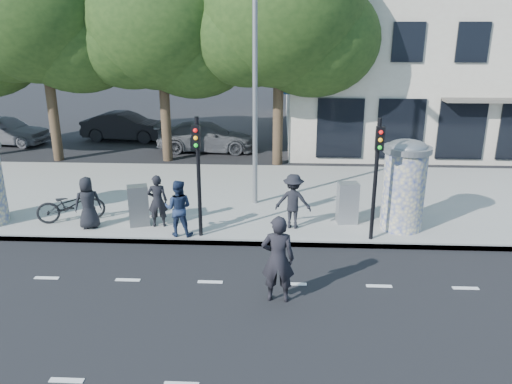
# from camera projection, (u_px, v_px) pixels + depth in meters

# --- Properties ---
(ground) EXTENTS (120.00, 120.00, 0.00)m
(ground) POSITION_uv_depth(u_px,v_px,m) (201.00, 314.00, 10.59)
(ground) COLOR black
(ground) RESTS_ON ground
(sidewalk) EXTENTS (40.00, 8.00, 0.15)m
(sidewalk) POSITION_uv_depth(u_px,v_px,m) (234.00, 197.00, 17.68)
(sidewalk) COLOR gray
(sidewalk) RESTS_ON ground
(curb) EXTENTS (40.00, 0.10, 0.16)m
(curb) POSITION_uv_depth(u_px,v_px,m) (221.00, 242.00, 13.93)
(curb) COLOR slate
(curb) RESTS_ON ground
(lane_dash_near) EXTENTS (32.00, 0.12, 0.01)m
(lane_dash_near) POSITION_uv_depth(u_px,v_px,m) (181.00, 384.00, 8.51)
(lane_dash_near) COLOR silver
(lane_dash_near) RESTS_ON ground
(lane_dash_far) EXTENTS (32.00, 0.12, 0.01)m
(lane_dash_far) POSITION_uv_depth(u_px,v_px,m) (210.00, 282.00, 11.92)
(lane_dash_far) COLOR silver
(lane_dash_far) RESTS_ON ground
(ad_column_right) EXTENTS (1.36, 1.36, 2.65)m
(ad_column_right) POSITION_uv_depth(u_px,v_px,m) (404.00, 183.00, 14.31)
(ad_column_right) COLOR beige
(ad_column_right) RESTS_ON sidewalk
(traffic_pole_near) EXTENTS (0.22, 0.31, 3.40)m
(traffic_pole_near) POSITION_uv_depth(u_px,v_px,m) (198.00, 165.00, 13.51)
(traffic_pole_near) COLOR black
(traffic_pole_near) RESTS_ON sidewalk
(traffic_pole_far) EXTENTS (0.22, 0.31, 3.40)m
(traffic_pole_far) POSITION_uv_depth(u_px,v_px,m) (377.00, 168.00, 13.28)
(traffic_pole_far) COLOR black
(traffic_pole_far) RESTS_ON sidewalk
(street_lamp) EXTENTS (0.25, 0.93, 8.00)m
(street_lamp) POSITION_uv_depth(u_px,v_px,m) (255.00, 61.00, 15.33)
(street_lamp) COLOR slate
(street_lamp) RESTS_ON sidewalk
(tree_mid_left) EXTENTS (7.20, 7.20, 9.57)m
(tree_mid_left) POSITION_uv_depth(u_px,v_px,m) (40.00, 9.00, 20.79)
(tree_mid_left) COLOR #38281C
(tree_mid_left) RESTS_ON ground
(tree_near_left) EXTENTS (6.80, 6.80, 8.97)m
(tree_near_left) POSITION_uv_depth(u_px,v_px,m) (160.00, 20.00, 20.88)
(tree_near_left) COLOR #38281C
(tree_near_left) RESTS_ON ground
(tree_center) EXTENTS (7.00, 7.00, 9.30)m
(tree_center) POSITION_uv_depth(u_px,v_px,m) (279.00, 13.00, 20.19)
(tree_center) COLOR #38281C
(tree_center) RESTS_ON ground
(building) EXTENTS (20.30, 15.85, 12.00)m
(building) POSITION_uv_depth(u_px,v_px,m) (473.00, 23.00, 27.08)
(building) COLOR #B8AD9A
(building) RESTS_ON ground
(ped_a) EXTENTS (0.89, 0.74, 1.55)m
(ped_a) POSITION_uv_depth(u_px,v_px,m) (88.00, 203.00, 14.52)
(ped_a) COLOR black
(ped_a) RESTS_ON sidewalk
(ped_b) EXTENTS (0.63, 0.47, 1.58)m
(ped_b) POSITION_uv_depth(u_px,v_px,m) (158.00, 201.00, 14.63)
(ped_b) COLOR black
(ped_b) RESTS_ON sidewalk
(ped_c) EXTENTS (0.81, 0.65, 1.63)m
(ped_c) POSITION_uv_depth(u_px,v_px,m) (178.00, 208.00, 13.99)
(ped_c) COLOR #1B2845
(ped_c) RESTS_ON sidewalk
(ped_d) EXTENTS (1.12, 0.74, 1.63)m
(ped_d) POSITION_uv_depth(u_px,v_px,m) (293.00, 201.00, 14.54)
(ped_d) COLOR black
(ped_d) RESTS_ON sidewalk
(man_road) EXTENTS (0.75, 0.50, 2.00)m
(man_road) POSITION_uv_depth(u_px,v_px,m) (278.00, 259.00, 10.84)
(man_road) COLOR black
(man_road) RESTS_ON ground
(bicycle) EXTENTS (1.36, 2.10, 1.04)m
(bicycle) POSITION_uv_depth(u_px,v_px,m) (71.00, 205.00, 15.11)
(bicycle) COLOR black
(bicycle) RESTS_ON sidewalk
(cabinet_left) EXTENTS (0.69, 0.59, 1.22)m
(cabinet_left) POSITION_uv_depth(u_px,v_px,m) (138.00, 206.00, 14.78)
(cabinet_left) COLOR #5C5E60
(cabinet_left) RESTS_ON sidewalk
(cabinet_right) EXTENTS (0.64, 0.50, 1.25)m
(cabinet_right) POSITION_uv_depth(u_px,v_px,m) (347.00, 203.00, 14.96)
(cabinet_right) COLOR gray
(cabinet_right) RESTS_ON sidewalk
(car_left) EXTENTS (2.26, 4.61, 1.51)m
(car_left) POSITION_uv_depth(u_px,v_px,m) (5.00, 130.00, 25.65)
(car_left) COLOR slate
(car_left) RESTS_ON ground
(car_mid) EXTENTS (2.04, 4.66, 1.49)m
(car_mid) POSITION_uv_depth(u_px,v_px,m) (126.00, 126.00, 26.60)
(car_mid) COLOR black
(car_mid) RESTS_ON ground
(car_right) EXTENTS (2.04, 4.83, 1.39)m
(car_right) POSITION_uv_depth(u_px,v_px,m) (207.00, 137.00, 24.31)
(car_right) COLOR #4F5156
(car_right) RESTS_ON ground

